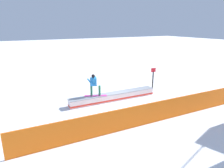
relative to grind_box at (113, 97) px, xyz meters
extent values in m
plane|color=white|center=(0.00, 0.00, -0.23)|extent=(120.00, 120.00, 0.00)
cube|color=white|center=(0.00, 0.00, 0.00)|extent=(6.02, 0.72, 0.46)
cube|color=red|center=(0.00, 0.00, -0.11)|extent=(6.03, 0.73, 0.11)
cube|color=#9399A1|center=(0.00, 0.00, 0.26)|extent=(6.02, 0.78, 0.04)
cube|color=#C12F89|center=(1.27, -0.03, 0.28)|extent=(1.40, 0.82, 0.01)
cylinder|color=#297250|center=(1.50, -0.13, 0.62)|extent=(0.18, 0.18, 0.65)
cylinder|color=#297250|center=(1.03, 0.08, 0.62)|extent=(0.18, 0.18, 0.65)
cube|color=#278AE1|center=(1.37, -0.08, 1.20)|extent=(0.46, 0.38, 0.51)
sphere|color=black|center=(1.37, -0.08, 1.56)|extent=(0.22, 0.22, 0.22)
cylinder|color=#278AE1|center=(1.61, 0.00, 1.22)|extent=(0.40, 0.24, 0.49)
cylinder|color=#278AE1|center=(1.22, -0.19, 1.22)|extent=(0.16, 0.14, 0.56)
cube|color=orange|center=(0.00, 3.78, 0.32)|extent=(13.07, 0.34, 1.11)
cylinder|color=#262628|center=(-3.63, -0.46, 0.49)|extent=(0.10, 0.10, 1.43)
cube|color=red|center=(-3.63, -0.46, 1.35)|extent=(0.40, 0.04, 0.30)
camera|label=1|loc=(6.04, 11.18, 4.59)|focal=32.67mm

